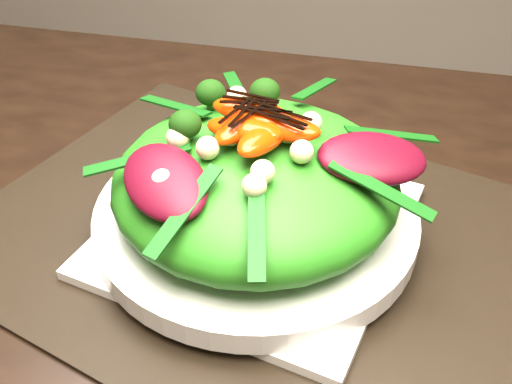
% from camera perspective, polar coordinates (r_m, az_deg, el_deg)
% --- Properties ---
extents(dining_table, '(1.60, 0.90, 0.75)m').
position_cam_1_polar(dining_table, '(0.46, 9.74, -15.05)').
color(dining_table, black).
rests_on(dining_table, floor).
extents(placemat, '(0.55, 0.48, 0.00)m').
position_cam_1_polar(placemat, '(0.51, -0.00, -4.03)').
color(placemat, black).
rests_on(placemat, dining_table).
extents(plate_base, '(0.27, 0.27, 0.01)m').
position_cam_1_polar(plate_base, '(0.50, 0.00, -3.50)').
color(plate_base, white).
rests_on(plate_base, placemat).
extents(salad_bowl, '(0.33, 0.33, 0.02)m').
position_cam_1_polar(salad_bowl, '(0.50, 0.00, -2.26)').
color(salad_bowl, silver).
rests_on(salad_bowl, plate_base).
extents(lettuce_mound, '(0.25, 0.25, 0.08)m').
position_cam_1_polar(lettuce_mound, '(0.47, 0.00, 1.13)').
color(lettuce_mound, '#2A7816').
rests_on(lettuce_mound, salad_bowl).
extents(radicchio_leaf, '(0.10, 0.08, 0.02)m').
position_cam_1_polar(radicchio_leaf, '(0.45, 11.04, 3.19)').
color(radicchio_leaf, '#410712').
rests_on(radicchio_leaf, lettuce_mound).
extents(orange_segment, '(0.07, 0.05, 0.02)m').
position_cam_1_polar(orange_segment, '(0.46, 0.22, 6.99)').
color(orange_segment, red).
rests_on(orange_segment, lettuce_mound).
extents(broccoli_floret, '(0.05, 0.05, 0.03)m').
position_cam_1_polar(broccoli_floret, '(0.49, -6.99, 8.75)').
color(broccoli_floret, black).
rests_on(broccoli_floret, lettuce_mound).
extents(macadamia_nut, '(0.02, 0.02, 0.02)m').
position_cam_1_polar(macadamia_nut, '(0.42, 1.46, 3.61)').
color(macadamia_nut, beige).
rests_on(macadamia_nut, lettuce_mound).
extents(balsamic_drizzle, '(0.04, 0.03, 0.00)m').
position_cam_1_polar(balsamic_drizzle, '(0.46, 0.23, 7.94)').
color(balsamic_drizzle, black).
rests_on(balsamic_drizzle, orange_segment).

